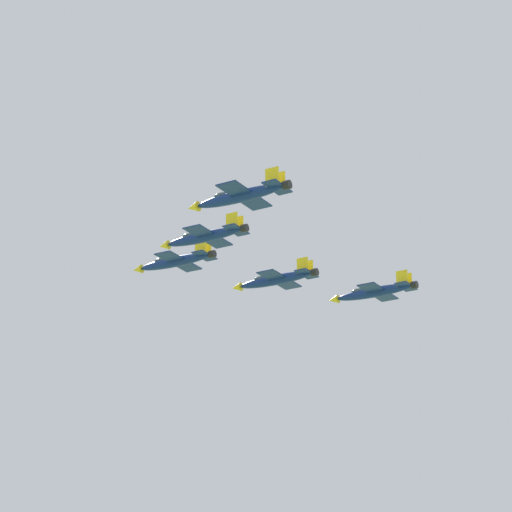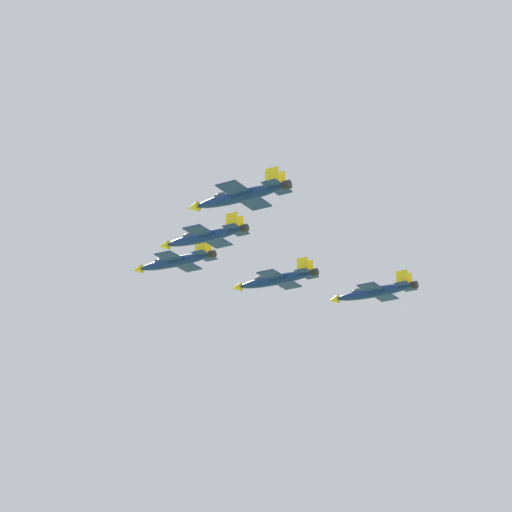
% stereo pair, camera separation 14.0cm
% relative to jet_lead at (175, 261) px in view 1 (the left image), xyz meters
% --- Properties ---
extents(jet_lead, '(16.40, 13.58, 3.98)m').
position_rel_jet_lead_xyz_m(jet_lead, '(0.00, 0.00, 0.00)').
color(jet_lead, navy).
extents(jet_left_wingman, '(15.97, 13.15, 3.87)m').
position_rel_jet_lead_xyz_m(jet_left_wingman, '(19.70, -1.39, -2.27)').
color(jet_left_wingman, navy).
extents(jet_right_wingman, '(16.80, 13.59, 4.04)m').
position_rel_jet_lead_xyz_m(jet_right_wingman, '(4.54, 19.22, -2.47)').
color(jet_right_wingman, navy).
extents(jet_left_outer, '(16.79, 13.64, 4.04)m').
position_rel_jet_lead_xyz_m(jet_left_outer, '(39.39, -2.78, -2.69)').
color(jet_left_outer, navy).
extents(jet_right_outer, '(16.87, 13.53, 4.05)m').
position_rel_jet_lead_xyz_m(jet_right_outer, '(9.09, 38.43, -3.86)').
color(jet_right_outer, navy).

